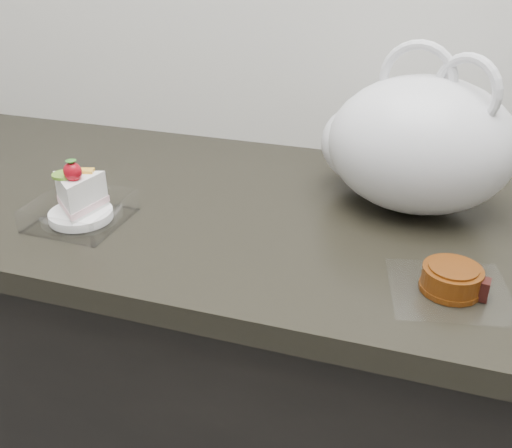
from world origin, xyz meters
TOP-DOWN VIEW (x-y plane):
  - counter at (0.00, 1.69)m, footprint 2.04×0.64m
  - cake_tray at (-0.36, 1.54)m, footprint 0.15×0.15m
  - mooncake_wrap at (0.24, 1.52)m, footprint 0.19×0.18m
  - plastic_bag at (0.15, 1.78)m, footprint 0.39×0.33m

SIDE VIEW (x-z plane):
  - counter at x=0.00m, z-range 0.00..0.90m
  - mooncake_wrap at x=0.24m, z-range 0.90..0.93m
  - cake_tray at x=-0.36m, z-range 0.87..0.99m
  - plastic_bag at x=0.15m, z-range 0.87..1.15m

